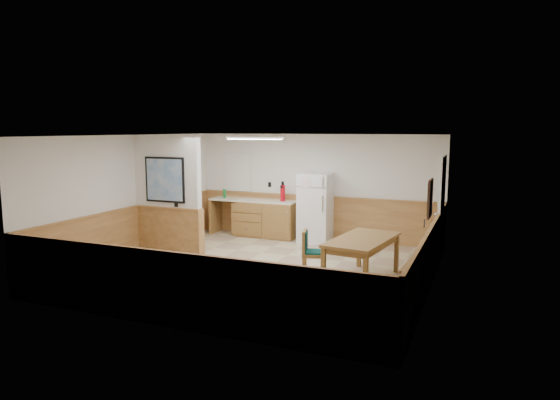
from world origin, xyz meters
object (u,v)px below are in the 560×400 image
at_px(soap_bottle, 225,194).
at_px(dining_chair, 310,250).
at_px(dining_bench, 419,266).
at_px(fire_extinguisher, 283,192).
at_px(refrigerator, 316,208).
at_px(dining_table, 362,243).

bearing_deg(soap_bottle, dining_chair, -40.55).
bearing_deg(dining_chair, dining_bench, -6.97).
xyz_separation_m(dining_bench, dining_chair, (-1.87, -0.21, 0.15)).
height_order(dining_chair, fire_extinguisher, fire_extinguisher).
bearing_deg(refrigerator, dining_chair, -74.70).
height_order(dining_bench, soap_bottle, soap_bottle).
xyz_separation_m(dining_chair, fire_extinguisher, (-1.66, 2.81, 0.61)).
relative_size(refrigerator, dining_table, 0.89).
height_order(refrigerator, fire_extinguisher, refrigerator).
distance_m(dining_table, soap_bottle, 4.87).
bearing_deg(refrigerator, soap_bottle, 178.64).
distance_m(dining_table, fire_extinguisher, 3.71).
bearing_deg(dining_chair, dining_table, -2.79).
bearing_deg(fire_extinguisher, dining_bench, -49.18).
bearing_deg(dining_bench, fire_extinguisher, 146.64).
xyz_separation_m(dining_table, dining_chair, (-0.91, -0.17, -0.16)).
bearing_deg(fire_extinguisher, refrigerator, -17.55).
relative_size(dining_table, soap_bottle, 7.87).
distance_m(dining_chair, soap_bottle, 4.26).
relative_size(dining_chair, soap_bottle, 3.71).
height_order(dining_table, dining_bench, dining_table).
distance_m(fire_extinguisher, soap_bottle, 1.55).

